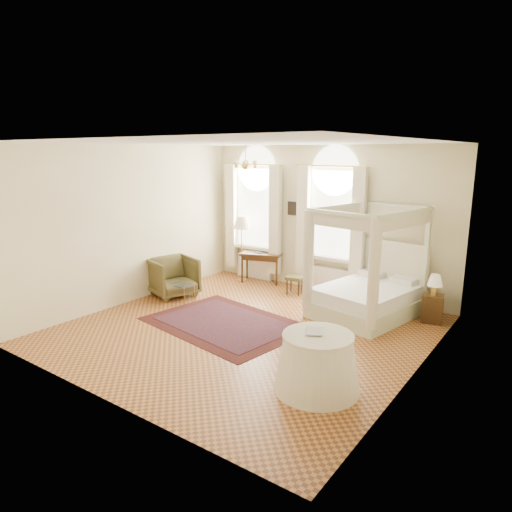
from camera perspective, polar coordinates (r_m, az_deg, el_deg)
The scene contains 18 objects.
ground at distance 8.39m, azimuth -1.23°, elevation -9.14°, with size 6.00×6.00×0.00m, color #B06B33.
room_walls at distance 7.86m, azimuth -1.30°, elevation 4.36°, with size 6.00×6.00×6.00m.
window_left at distance 11.34m, azimuth -0.23°, elevation 4.48°, with size 1.62×0.27×3.29m.
window_right at distance 10.26m, azimuth 9.32°, elevation 3.42°, with size 1.62×0.27×3.29m.
chandelier at distance 9.28m, azimuth -1.32°, elevation 11.41°, with size 0.51×0.45×0.50m.
wall_pictures at distance 10.34m, azimuth 9.08°, elevation 5.76°, with size 2.54×0.03×0.39m.
canopy_bed at distance 9.15m, azimuth 13.54°, elevation -4.39°, with size 1.95×2.23×2.13m.
nightstand at distance 9.26m, azimuth 21.19°, elevation -6.12°, with size 0.38×0.34×0.54m, color #3E2711.
nightstand_lamp at distance 9.07m, azimuth 21.47°, elevation -3.00°, with size 0.27×0.27×0.40m.
writing_desk at distance 11.16m, azimuth 0.68°, elevation -0.11°, with size 1.10×0.81×0.74m.
laptop at distance 11.17m, azimuth 0.41°, elevation 0.53°, with size 0.31×0.20×0.02m, color black.
stool at distance 10.32m, azimuth 4.89°, elevation -2.89°, with size 0.43×0.43×0.42m.
armchair at distance 10.32m, azimuth -10.30°, elevation -2.57°, with size 0.92×0.95×0.86m, color #49401F.
coffee_table at distance 9.99m, azimuth -9.29°, elevation -3.68°, with size 0.54×0.39×0.36m.
floor_lamp at distance 11.14m, azimuth -1.78°, elevation 3.80°, with size 0.42×0.42×1.62m.
oriental_rug at distance 8.67m, azimuth -3.85°, elevation -8.37°, with size 3.12×2.45×0.01m.
side_table at distance 6.32m, azimuth 7.67°, elevation -13.08°, with size 1.16×1.16×0.79m.
book at distance 6.21m, azimuth 6.26°, elevation -9.31°, with size 0.22×0.30×0.03m, color black.
Camera 1 is at (4.68, -6.21, 3.14)m, focal length 32.00 mm.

